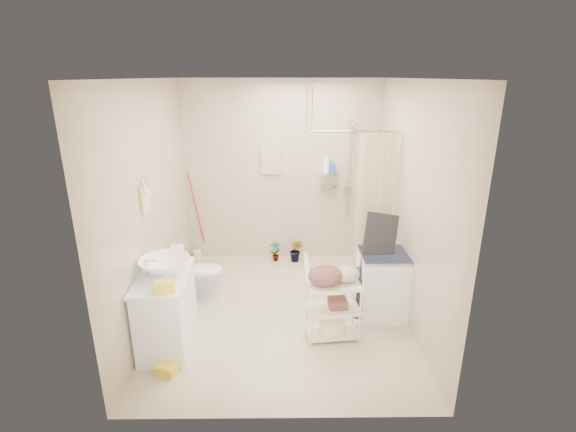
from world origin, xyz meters
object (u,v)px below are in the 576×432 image
washing_machine (382,284)px  laundry_rack (333,305)px  vanity (166,310)px  toilet (197,272)px

washing_machine → laundry_rack: size_ratio=1.02×
vanity → laundry_rack: vanity is taller
vanity → laundry_rack: bearing=0.9°
vanity → toilet: vanity is taller
laundry_rack → toilet: bearing=145.8°
vanity → washing_machine: vanity is taller
vanity → toilet: 0.97m
vanity → toilet: bearing=80.1°
vanity → toilet: size_ratio=1.34×
toilet → laundry_rack: bearing=-120.6°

